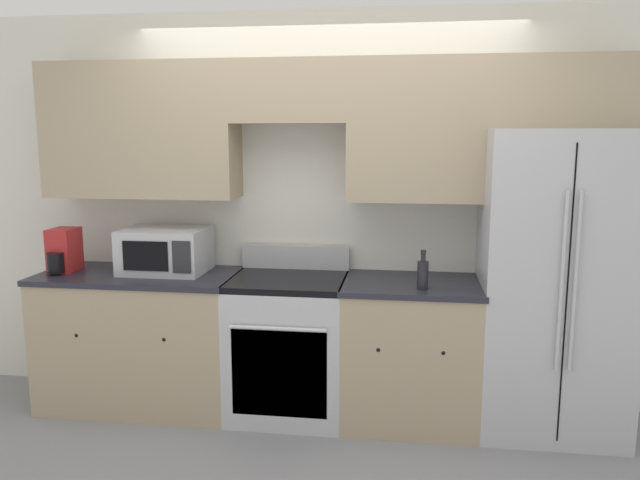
{
  "coord_description": "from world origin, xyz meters",
  "views": [
    {
      "loc": [
        0.53,
        -3.49,
        1.81
      ],
      "look_at": [
        0.0,
        0.31,
        1.16
      ],
      "focal_mm": 35.0,
      "sensor_mm": 36.0,
      "label": 1
    }
  ],
  "objects": [
    {
      "name": "oven_range",
      "position": [
        -0.21,
        0.31,
        0.46
      ],
      "size": [
        0.73,
        0.65,
        1.07
      ],
      "color": "#B7B7BC",
      "rests_on": "ground_plane"
    },
    {
      "name": "refrigerator",
      "position": [
        1.42,
        0.35,
        0.92
      ],
      "size": [
        0.86,
        0.73,
        1.84
      ],
      "color": "#B7B7BC",
      "rests_on": "ground_plane"
    },
    {
      "name": "ground_plane",
      "position": [
        0.0,
        0.0,
        0.0
      ],
      "size": [
        12.0,
        12.0,
        0.0
      ],
      "primitive_type": "plane",
      "color": "gray"
    },
    {
      "name": "lower_cabinets_left",
      "position": [
        -1.21,
        0.31,
        0.45
      ],
      "size": [
        1.3,
        0.64,
        0.91
      ],
      "color": "tan",
      "rests_on": "ground_plane"
    },
    {
      "name": "wall_back",
      "position": [
        0.01,
        0.58,
        1.54
      ],
      "size": [
        8.0,
        0.39,
        2.6
      ],
      "color": "silver",
      "rests_on": "ground_plane"
    },
    {
      "name": "lower_cabinets_right",
      "position": [
        0.57,
        0.31,
        0.45
      ],
      "size": [
        0.85,
        0.64,
        0.91
      ],
      "color": "tan",
      "rests_on": "ground_plane"
    },
    {
      "name": "electric_kettle",
      "position": [
        -1.72,
        0.29,
        1.04
      ],
      "size": [
        0.16,
        0.27,
        0.29
      ],
      "color": "#B22323",
      "rests_on": "lower_cabinets_left"
    },
    {
      "name": "bottle",
      "position": [
        0.63,
        0.13,
        1.0
      ],
      "size": [
        0.07,
        0.07,
        0.23
      ],
      "color": "black",
      "rests_on": "lower_cabinets_right"
    },
    {
      "name": "microwave",
      "position": [
        -1.04,
        0.38,
        1.05
      ],
      "size": [
        0.54,
        0.42,
        0.29
      ],
      "color": "#B7B7BC",
      "rests_on": "lower_cabinets_left"
    }
  ]
}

